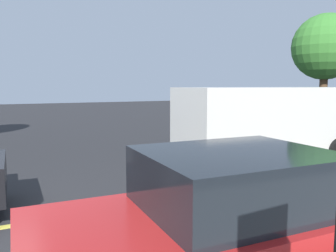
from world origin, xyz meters
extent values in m
cube|color=#E0D14C|center=(3.00, 0.00, 0.01)|extent=(28.00, 0.16, 0.01)
cube|color=silver|center=(7.62, 1.72, 1.29)|extent=(5.26, 2.15, 1.82)
cube|color=black|center=(9.70, 1.65, 1.69)|extent=(0.21, 1.84, 0.80)
cylinder|color=black|center=(9.42, 2.66, 0.38)|extent=(0.77, 0.28, 0.76)
cylinder|color=black|center=(5.88, 2.77, 0.38)|extent=(0.77, 0.28, 0.76)
cylinder|color=black|center=(5.82, 0.77, 0.38)|extent=(0.77, 0.28, 0.76)
cube|color=red|center=(2.75, -2.94, 0.63)|extent=(4.16, 2.03, 0.62)
cube|color=black|center=(2.95, -2.95, 1.24)|extent=(2.02, 1.72, 0.62)
cylinder|color=black|center=(1.39, -1.95, 0.32)|extent=(0.65, 0.24, 0.64)
cylinder|color=black|center=(4.17, -2.05, 0.32)|extent=(0.65, 0.24, 0.64)
cylinder|color=#513823|center=(15.61, 6.41, 1.64)|extent=(0.40, 0.40, 3.27)
sphere|color=#387A2D|center=(15.61, 6.41, 4.18)|extent=(3.28, 3.28, 3.28)
camera|label=1|loc=(0.65, -5.91, 2.25)|focal=37.05mm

